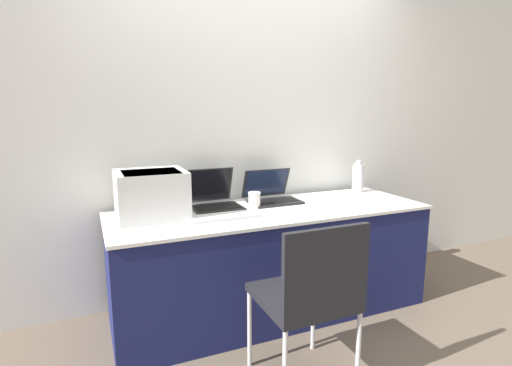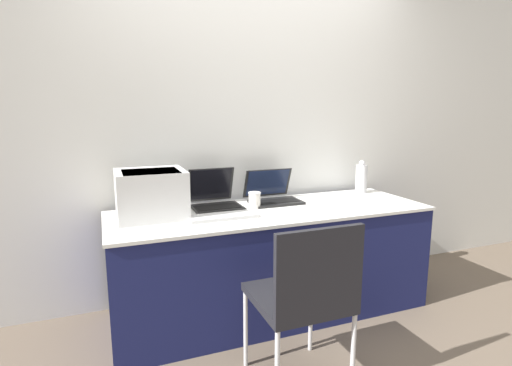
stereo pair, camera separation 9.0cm
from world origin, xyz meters
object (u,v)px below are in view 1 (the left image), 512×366
object	(u,v)px
printer	(151,193)
chair	(310,291)
coffee_cup	(254,200)
metal_pitcher	(358,177)
laptop_left	(215,199)
laptop_right	(272,195)
external_keyboard	(224,217)

from	to	relation	value
printer	chair	distance (m)	1.13
coffee_cup	metal_pitcher	xyz separation A→B (m)	(0.98, 0.16, 0.06)
laptop_left	laptop_right	size ratio (longest dim) A/B	0.97
laptop_left	laptop_right	distance (m)	0.43
printer	external_keyboard	xyz separation A→B (m)	(0.40, -0.18, -0.15)
printer	metal_pitcher	size ratio (longest dim) A/B	1.58
coffee_cup	metal_pitcher	distance (m)	0.99
coffee_cup	laptop_right	bearing A→B (deg)	34.37
printer	external_keyboard	bearing A→B (deg)	-24.23
coffee_cup	chair	distance (m)	0.91
chair	coffee_cup	bearing A→B (deg)	84.91
laptop_left	chair	bearing A→B (deg)	-80.73
chair	laptop_left	bearing A→B (deg)	99.27
laptop_left	metal_pitcher	size ratio (longest dim) A/B	1.33
laptop_right	external_keyboard	xyz separation A→B (m)	(-0.46, -0.29, -0.04)
chair	metal_pitcher	bearing A→B (deg)	44.44
printer	coffee_cup	world-z (taller)	printer
laptop_left	external_keyboard	size ratio (longest dim) A/B	0.81
external_keyboard	coffee_cup	bearing A→B (deg)	31.01
printer	coffee_cup	distance (m)	0.68
laptop_left	coffee_cup	world-z (taller)	laptop_left
laptop_right	coffee_cup	xyz separation A→B (m)	(-0.19, -0.13, 0.00)
metal_pitcher	chair	xyz separation A→B (m)	(-1.06, -1.04, -0.33)
laptop_left	metal_pitcher	xyz separation A→B (m)	(1.22, 0.04, 0.06)
laptop_left	metal_pitcher	bearing A→B (deg)	1.69
printer	metal_pitcher	xyz separation A→B (m)	(1.66, 0.15, -0.04)
coffee_cup	metal_pitcher	bearing A→B (deg)	9.50
metal_pitcher	chair	bearing A→B (deg)	-135.56
printer	laptop_left	bearing A→B (deg)	14.07
metal_pitcher	external_keyboard	bearing A→B (deg)	-165.34
printer	metal_pitcher	world-z (taller)	printer
laptop_left	external_keyboard	xyz separation A→B (m)	(-0.03, -0.29, -0.05)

